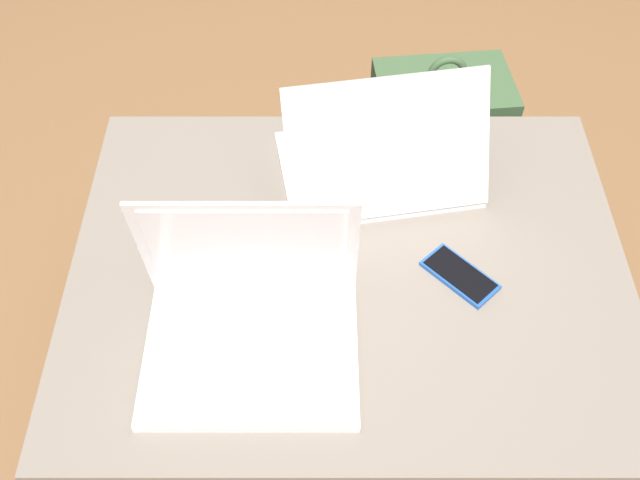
{
  "coord_description": "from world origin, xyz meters",
  "views": [
    {
      "loc": [
        -0.05,
        -0.79,
        1.47
      ],
      "look_at": [
        -0.05,
        -0.01,
        0.52
      ],
      "focal_mm": 42.0,
      "sensor_mm": 36.0,
      "label": 1
    }
  ],
  "objects_px": {
    "laptop_near": "(250,319)",
    "cell_phone": "(460,275)",
    "laptop_far": "(380,162)",
    "backpack": "(432,153)"
  },
  "relations": [
    {
      "from": "laptop_far",
      "to": "backpack",
      "type": "relative_size",
      "value": 0.79
    },
    {
      "from": "cell_phone",
      "to": "backpack",
      "type": "distance_m",
      "value": 0.58
    },
    {
      "from": "laptop_far",
      "to": "cell_phone",
      "type": "height_order",
      "value": "laptop_far"
    },
    {
      "from": "laptop_far",
      "to": "cell_phone",
      "type": "distance_m",
      "value": 0.27
    },
    {
      "from": "laptop_near",
      "to": "cell_phone",
      "type": "height_order",
      "value": "laptop_near"
    },
    {
      "from": "cell_phone",
      "to": "laptop_far",
      "type": "bearing_deg",
      "value": -104.69
    },
    {
      "from": "laptop_near",
      "to": "laptop_far",
      "type": "distance_m",
      "value": 0.41
    },
    {
      "from": "cell_phone",
      "to": "backpack",
      "type": "xyz_separation_m",
      "value": [
        0.03,
        0.54,
        -0.23
      ]
    },
    {
      "from": "laptop_far",
      "to": "backpack",
      "type": "distance_m",
      "value": 0.44
    },
    {
      "from": "cell_phone",
      "to": "backpack",
      "type": "height_order",
      "value": "backpack"
    }
  ]
}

